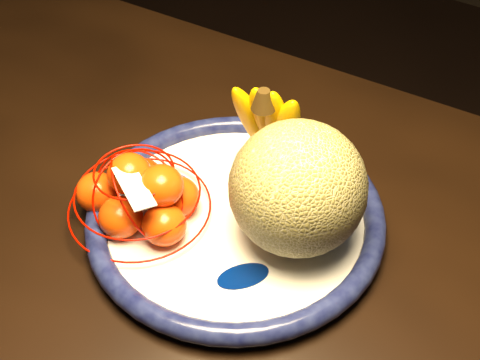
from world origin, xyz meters
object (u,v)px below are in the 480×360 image
Objects in this scene: fruit_bowl at (235,215)px; banana_bunch at (271,123)px; cantaloupe at (298,188)px; mandarin_bag at (141,195)px; dining_table at (99,245)px.

banana_bunch is (-0.01, 0.09, 0.09)m from fruit_bowl.
cantaloupe reaches higher than mandarin_bag.
fruit_bowl is 2.20× the size of banana_bunch.
fruit_bowl is at bearing -168.51° from cantaloupe.
cantaloupe is 0.93× the size of banana_bunch.
dining_table is 0.16m from mandarin_bag.
banana_bunch is at bearing 42.57° from dining_table.
cantaloupe is at bearing 25.30° from mandarin_bag.
banana_bunch is at bearing 139.09° from cantaloupe.
fruit_bowl is 0.12m from mandarin_bag.
cantaloupe is at bearing 11.49° from fruit_bowl.
mandarin_bag is at bearing -154.70° from cantaloupe.
mandarin_bag is at bearing -145.50° from fruit_bowl.
banana_bunch is (0.17, 0.18, 0.19)m from dining_table.
banana_bunch is at bearing 95.60° from fruit_bowl.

